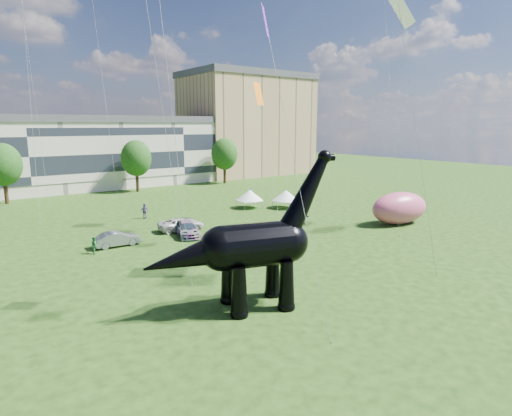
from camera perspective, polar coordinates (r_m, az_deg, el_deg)
ground at (r=29.32m, az=8.89°, el=-12.19°), size 220.00×220.00×0.00m
terrace_row at (r=81.72m, az=-28.59°, el=5.87°), size 78.00×11.00×12.00m
apartment_block at (r=102.66m, az=-1.21°, el=10.78°), size 28.00×18.00×22.00m
tree_mid_left at (r=72.30m, az=-30.71°, el=5.39°), size 5.20×5.20×9.44m
tree_mid_right at (r=76.96m, az=-15.71°, el=6.77°), size 5.20×5.20×9.44m
tree_far_right at (r=85.05m, az=-4.24°, el=7.52°), size 5.20×5.20×9.44m
dinosaur_sculpture at (r=26.87m, az=-0.99°, el=-5.41°), size 12.53×5.35×10.29m
car_grey at (r=43.25m, az=-18.04°, el=-3.94°), size 4.39×1.67×1.43m
car_white at (r=47.90m, az=-9.94°, el=-2.14°), size 5.27×2.88×1.40m
car_dark at (r=45.48m, az=-9.18°, el=-2.78°), size 3.46×5.47×1.48m
gazebo_near at (r=59.76m, az=-0.86°, el=1.73°), size 4.35×4.35×2.58m
gazebo_far at (r=59.82m, az=3.98°, el=1.70°), size 4.74×4.74×2.55m
inflatable_pink at (r=52.82m, az=18.57°, el=-0.00°), size 8.14×5.09×3.79m
visitors at (r=45.11m, az=-12.91°, el=-2.88°), size 50.01×23.63×1.88m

